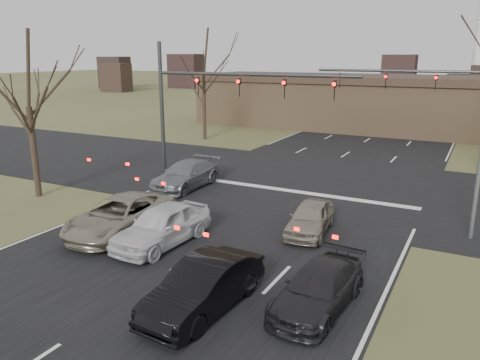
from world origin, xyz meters
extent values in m
plane|color=#484927|center=(0.00, 0.00, 0.00)|extent=(360.00, 360.00, 0.00)
cube|color=black|center=(0.00, 60.00, 0.01)|extent=(14.00, 300.00, 0.02)
cube|color=black|center=(0.00, 15.00, 0.01)|extent=(200.00, 14.00, 0.02)
cube|color=#8A6A4A|center=(2.00, 38.00, 2.30)|extent=(42.00, 10.00, 4.60)
cube|color=#38281E|center=(2.00, 38.00, 4.95)|extent=(42.40, 10.40, 0.70)
cylinder|color=#383A3D|center=(-8.50, 13.00, 4.00)|extent=(0.24, 0.24, 8.00)
cylinder|color=#383A3D|center=(-2.50, 13.00, 6.20)|extent=(12.00, 0.18, 0.18)
imported|color=black|center=(-5.83, 13.00, 5.50)|extent=(0.16, 0.20, 1.00)
imported|color=black|center=(-3.17, 13.00, 5.50)|extent=(0.16, 0.20, 1.00)
imported|color=black|center=(-0.50, 13.00, 5.50)|extent=(0.16, 0.20, 1.00)
imported|color=black|center=(2.17, 13.00, 5.50)|extent=(0.16, 0.20, 1.00)
cylinder|color=#383A3D|center=(3.50, 23.00, 6.20)|extent=(11.00, 0.18, 0.18)
imported|color=black|center=(5.86, 23.00, 5.50)|extent=(0.16, 0.20, 1.00)
imported|color=black|center=(2.71, 23.00, 5.50)|extent=(0.16, 0.20, 1.00)
imported|color=black|center=(-0.43, 23.00, 5.50)|extent=(0.16, 0.20, 1.00)
cube|color=gray|center=(7.50, 27.00, 9.55)|extent=(0.50, 0.25, 0.15)
cylinder|color=black|center=(-11.50, 6.00, 2.34)|extent=(0.32, 0.32, 4.68)
cylinder|color=black|center=(-13.00, 25.00, 2.61)|extent=(0.32, 0.32, 5.23)
imported|color=gray|center=(-4.00, 3.94, 0.75)|extent=(2.81, 5.56, 1.51)
imported|color=silver|center=(-1.70, 3.72, 0.79)|extent=(2.09, 4.73, 1.58)
imported|color=black|center=(2.35, 0.30, 0.74)|extent=(1.85, 4.59, 1.48)
imported|color=black|center=(5.24, 1.95, 0.62)|extent=(2.05, 4.38, 1.24)
imported|color=slate|center=(-5.51, 10.98, 0.73)|extent=(2.10, 5.08, 1.47)
imported|color=gray|center=(3.00, 7.59, 0.66)|extent=(1.97, 4.00, 1.31)
camera|label=1|loc=(8.96, -10.03, 7.17)|focal=35.00mm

